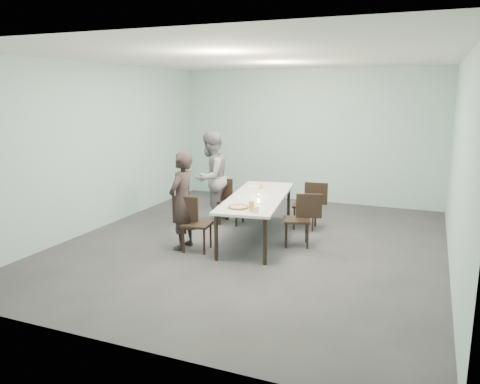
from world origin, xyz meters
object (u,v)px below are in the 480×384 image
at_px(pizza, 238,207).
at_px(chair_far_right, 310,202).
at_px(diner_near, 182,201).
at_px(side_plate, 262,203).
at_px(diner_far, 211,178).
at_px(water_tumbler, 256,210).
at_px(chair_near_right, 302,216).
at_px(beer_glass, 251,206).
at_px(table, 257,199).
at_px(chair_far_left, 228,197).
at_px(chair_near_left, 192,220).
at_px(tealight, 259,196).
at_px(amber_tumbler, 261,187).

bearing_deg(pizza, chair_far_right, 70.89).
relative_size(diner_near, side_plate, 8.72).
relative_size(diner_far, water_tumbler, 19.53).
relative_size(chair_near_right, beer_glass, 5.80).
bearing_deg(side_plate, table, 119.04).
height_order(diner_near, diner_far, diner_far).
xyz_separation_m(chair_far_left, water_tumbler, (1.24, -1.78, 0.29)).
height_order(diner_near, side_plate, diner_near).
distance_m(chair_near_right, diner_far, 2.15).
distance_m(chair_near_left, tealight, 1.23).
bearing_deg(chair_near_left, chair_far_left, 85.47).
relative_size(chair_near_left, tealight, 15.54).
distance_m(diner_near, beer_glass, 1.22).
xyz_separation_m(chair_near_right, chair_far_right, (-0.12, 1.02, 0.00)).
bearing_deg(chair_far_left, side_plate, -45.39).
height_order(chair_far_left, chair_near_right, same).
xyz_separation_m(chair_far_left, chair_near_right, (1.67, -0.79, 0.00)).
bearing_deg(chair_far_left, tealight, -39.70).
relative_size(chair_near_left, beer_glass, 5.80).
height_order(chair_near_left, diner_far, diner_far).
relative_size(pizza, tealight, 6.07).
xyz_separation_m(chair_far_left, pizza, (0.91, -1.64, 0.27)).
height_order(diner_near, amber_tumbler, diner_near).
distance_m(chair_far_right, beer_glass, 2.02).
bearing_deg(water_tumbler, chair_near_left, 174.67).
height_order(beer_glass, amber_tumbler, beer_glass).
bearing_deg(pizza, chair_near_right, 47.89).
relative_size(side_plate, amber_tumbler, 2.25).
height_order(pizza, water_tumbler, water_tumbler).
distance_m(diner_near, pizza, 0.97).
bearing_deg(diner_near, chair_near_left, 79.95).
bearing_deg(tealight, water_tumbler, -72.09).
bearing_deg(amber_tumbler, chair_far_right, 22.81).
bearing_deg(diner_far, side_plate, 60.64).
distance_m(table, side_plate, 0.52).
bearing_deg(table, beer_glass, -74.67).
height_order(chair_far_left, water_tumbler, chair_far_left).
xyz_separation_m(chair_near_right, pizza, (-0.77, -0.85, 0.27)).
height_order(chair_far_right, side_plate, chair_far_right).
bearing_deg(water_tumbler, diner_near, 173.71).
relative_size(chair_near_right, pizza, 2.56).
xyz_separation_m(water_tumbler, amber_tumbler, (-0.51, 1.66, -0.01)).
xyz_separation_m(table, side_plate, (0.25, -0.45, 0.06)).
relative_size(table, diner_far, 1.54).
relative_size(chair_far_left, chair_near_right, 1.00).
relative_size(diner_far, tealight, 31.39).
xyz_separation_m(diner_far, water_tumbler, (1.56, -1.71, -0.08)).
distance_m(chair_near_right, pizza, 1.18).
bearing_deg(water_tumbler, side_plate, 101.23).
height_order(table, beer_glass, beer_glass).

